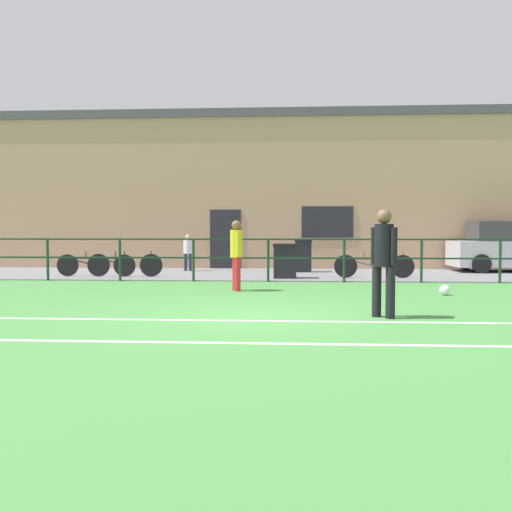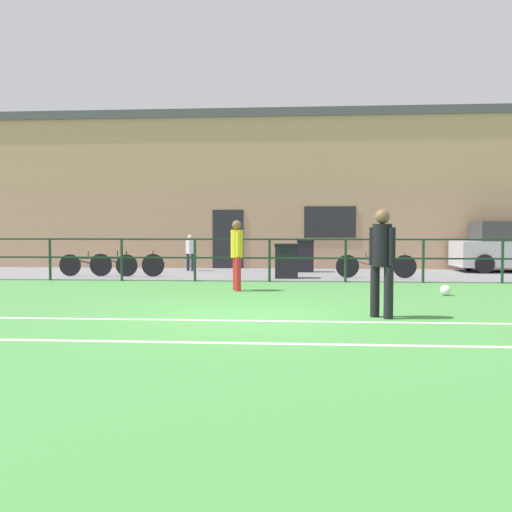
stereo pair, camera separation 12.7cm
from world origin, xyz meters
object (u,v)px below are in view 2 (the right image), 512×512
at_px(player_striker, 237,251).
at_px(bicycle_parked_0, 98,265).
at_px(bicycle_parked_2, 127,265).
at_px(trash_bin_1, 287,261).
at_px(trash_bin_0, 305,256).
at_px(bicycle_parked_1, 376,266).
at_px(soccer_ball_match, 445,290).
at_px(player_goalkeeper, 382,256).
at_px(spectator_child, 190,250).

relative_size(player_striker, bicycle_parked_0, 0.68).
xyz_separation_m(bicycle_parked_0, bicycle_parked_2, (0.86, -0.00, 0.01)).
distance_m(player_striker, trash_bin_1, 3.44).
height_order(trash_bin_0, trash_bin_1, trash_bin_0).
xyz_separation_m(bicycle_parked_1, bicycle_parked_2, (-7.19, 0.01, 0.01)).
bearing_deg(player_striker, bicycle_parked_2, 28.64).
bearing_deg(soccer_ball_match, player_striker, 172.05).
bearing_deg(trash_bin_0, trash_bin_1, -103.24).
xyz_separation_m(soccer_ball_match, bicycle_parked_2, (-8.07, 4.07, 0.26)).
xyz_separation_m(soccer_ball_match, trash_bin_1, (-3.39, 3.87, 0.40)).
height_order(player_striker, trash_bin_0, player_striker).
relative_size(player_goalkeeper, trash_bin_0, 1.60).
bearing_deg(soccer_ball_match, trash_bin_0, 114.37).
bearing_deg(bicycle_parked_1, trash_bin_1, -175.47).
bearing_deg(bicycle_parked_1, spectator_child, 157.14).
height_order(soccer_ball_match, bicycle_parked_1, bicycle_parked_1).
bearing_deg(trash_bin_1, player_striker, -108.11).
bearing_deg(spectator_child, soccer_ball_match, 156.35).
relative_size(bicycle_parked_1, trash_bin_0, 2.14).
distance_m(soccer_ball_match, bicycle_parked_0, 9.81).
bearing_deg(bicycle_parked_1, trash_bin_0, 131.75).
relative_size(spectator_child, bicycle_parked_1, 0.53).
xyz_separation_m(spectator_child, trash_bin_0, (3.83, -0.25, -0.15)).
relative_size(spectator_child, bicycle_parked_2, 0.54).
bearing_deg(trash_bin_0, bicycle_parked_0, -160.30).
height_order(bicycle_parked_2, trash_bin_1, trash_bin_1).
relative_size(player_goalkeeper, soccer_ball_match, 7.64).
bearing_deg(soccer_ball_match, player_goalkeeper, -119.61).
distance_m(player_striker, bicycle_parked_2, 5.02).
bearing_deg(soccer_ball_match, bicycle_parked_2, 153.22).
distance_m(player_striker, bicycle_parked_0, 5.67).
height_order(bicycle_parked_0, bicycle_parked_1, bicycle_parked_1).
distance_m(spectator_child, bicycle_parked_2, 2.83).
relative_size(player_goalkeeper, bicycle_parked_2, 0.76).
relative_size(bicycle_parked_2, trash_bin_1, 2.29).
height_order(player_goalkeeper, player_striker, player_goalkeeper).
xyz_separation_m(player_goalkeeper, spectator_child, (-4.87, 9.65, -0.26)).
distance_m(bicycle_parked_1, bicycle_parked_2, 7.19).
bearing_deg(soccer_ball_match, trash_bin_1, 131.28).
bearing_deg(trash_bin_1, bicycle_parked_1, 4.53).
bearing_deg(trash_bin_1, player_goalkeeper, -77.10).
bearing_deg(trash_bin_0, bicycle_parked_1, -48.25).
distance_m(soccer_ball_match, trash_bin_0, 6.88).
relative_size(bicycle_parked_0, bicycle_parked_1, 1.04).
xyz_separation_m(soccer_ball_match, trash_bin_0, (-2.83, 6.25, 0.44)).
distance_m(bicycle_parked_1, trash_bin_0, 2.94).
xyz_separation_m(player_striker, bicycle_parked_0, (-4.47, 3.45, -0.54)).
distance_m(player_goalkeeper, bicycle_parked_2, 9.58).
xyz_separation_m(spectator_child, trash_bin_1, (3.26, -2.64, -0.19)).
bearing_deg(trash_bin_0, bicycle_parked_2, -157.37).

